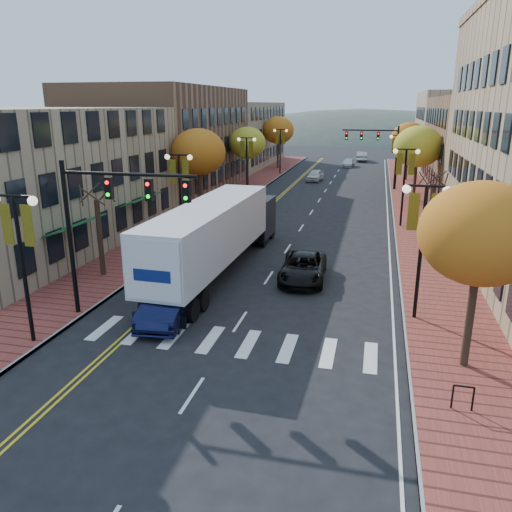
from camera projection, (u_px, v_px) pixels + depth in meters
The scene contains 31 objects.
ground at pixel (211, 366), 18.37m from camera, with size 200.00×200.00×0.00m, color black.
sidewalk_left at pixel (229, 198), 50.59m from camera, with size 4.00×85.00×0.15m, color brown.
sidewalk_right at pixel (414, 207), 46.54m from camera, with size 4.00×85.00×0.15m, color brown.
building_left_near at pixel (28, 179), 32.97m from camera, with size 12.00×22.00×9.00m, color #9E8966.
building_left_mid at pixel (167, 140), 54.06m from camera, with size 12.00×24.00×11.00m, color brown.
building_left_far at pixel (231, 134), 77.52m from camera, with size 12.00×26.00×9.50m, color #9E8966.
building_right_mid at pixel (508, 147), 51.80m from camera, with size 15.00×24.00×10.00m, color brown.
building_right_far at pixel (473, 131), 72.11m from camera, with size 15.00×20.00×11.00m, color #9E8966.
tree_left_a at pixel (100, 238), 27.18m from camera, with size 0.28×0.28×4.20m.
tree_left_b at pixel (198, 152), 41.12m from camera, with size 4.48×4.48×7.21m.
tree_left_c at pixel (247, 143), 56.11m from camera, with size 4.16×4.16×6.69m.
tree_left_d at pixel (278, 130), 72.69m from camera, with size 4.61×4.61×7.42m.
tree_right_a at pixel (481, 234), 16.73m from camera, with size 4.16×4.16×6.69m.
tree_right_b at pixel (430, 216), 32.43m from camera, with size 0.28×0.28×4.20m.
tree_right_c at pixel (418, 147), 46.37m from camera, with size 4.48×4.48×7.21m.
tree_right_d at pixel (409, 138), 61.29m from camera, with size 4.35×4.35×7.00m.
lamp_left_a at pixel (19, 241), 18.81m from camera, with size 1.96×0.36×6.05m.
lamp_left_b at pixel (180, 180), 33.68m from camera, with size 1.96×0.36×6.05m.
lamp_left_c at pixel (247, 155), 50.42m from camera, with size 1.96×0.36×6.05m.
lamp_left_d at pixel (280, 142), 67.15m from camera, with size 1.96×0.36×6.05m.
lamp_right_a at pixel (423, 226), 21.01m from camera, with size 1.96×0.36×6.05m.
lamp_right_b at pixel (405, 172), 37.75m from camera, with size 1.96×0.36×6.05m.
lamp_right_c at pixel (398, 151), 54.48m from camera, with size 1.96×0.36×6.05m.
traffic_mast_near at pixel (107, 211), 20.95m from camera, with size 6.10×0.35×7.00m.
traffic_mast_far at pixel (379, 145), 54.75m from camera, with size 6.10×0.34×7.00m.
semi_truck at pixel (219, 231), 27.95m from camera, with size 3.14×16.76×4.17m.
navy_sedan at pixel (169, 301), 22.16m from camera, with size 1.76×5.04×1.66m, color black.
black_suv at pixel (303, 268), 27.14m from camera, with size 2.34×5.08×1.41m, color black.
car_far_white at pixel (315, 175), 62.35m from camera, with size 1.65×4.11×1.40m, color silver.
car_far_silver at pixel (348, 163), 76.60m from camera, with size 1.65×4.05×1.17m, color #B8B8C0.
car_far_oncoming at pixel (362, 156), 84.10m from camera, with size 1.67×4.79×1.58m, color #B9B9C1.
Camera 1 is at (5.46, -15.55, 9.22)m, focal length 35.00 mm.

